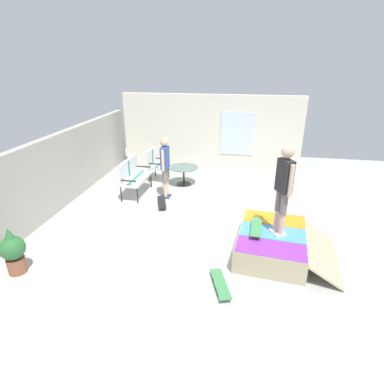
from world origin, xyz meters
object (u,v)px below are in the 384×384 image
object	(u,v)px
patio_bench	(132,174)
skateboard_on_ramp	(256,227)
skateboard_by_bench	(162,202)
person_skater	(284,184)
skateboard_spare	(220,284)
potted_plant	(13,250)
patio_table	(184,172)
patio_chair_near_house	(155,162)
skate_ramp	(273,243)
person_watching	(165,163)

from	to	relation	value
patio_bench	skateboard_on_ramp	world-z (taller)	patio_bench
skateboard_by_bench	skateboard_on_ramp	size ratio (longest dim) A/B	1.01
patio_bench	person_skater	distance (m)	4.64
skateboard_spare	skateboard_on_ramp	xyz separation A→B (m)	(1.23, -0.58, 0.48)
skateboard_on_ramp	potted_plant	size ratio (longest dim) A/B	0.88
person_skater	skateboard_by_bench	world-z (taller)	person_skater
patio_table	skateboard_on_ramp	world-z (taller)	skateboard_on_ramp
person_skater	skateboard_by_bench	bearing A→B (deg)	57.58
patio_chair_near_house	potted_plant	bearing A→B (deg)	166.98
skate_ramp	person_skater	size ratio (longest dim) A/B	1.19
skateboard_on_ramp	potted_plant	world-z (taller)	potted_plant
patio_table	potted_plant	distance (m)	5.26
skate_ramp	skateboard_by_bench	xyz separation A→B (m)	(1.77, 2.79, -0.15)
potted_plant	skateboard_spare	bearing A→B (deg)	-86.57
skate_ramp	patio_chair_near_house	size ratio (longest dim) A/B	2.06
skateboard_by_bench	patio_table	bearing A→B (deg)	-10.05
person_watching	potted_plant	bearing A→B (deg)	154.06
patio_bench	potted_plant	bearing A→B (deg)	167.58
patio_chair_near_house	person_skater	world-z (taller)	person_skater
skateboard_spare	potted_plant	distance (m)	3.74
person_skater	potted_plant	distance (m)	5.03
person_skater	skateboard_on_ramp	bearing A→B (deg)	84.55
skateboard_spare	patio_table	bearing A→B (deg)	19.03
patio_chair_near_house	person_skater	xyz separation A→B (m)	(-3.63, -3.54, 0.91)
skateboard_on_ramp	skateboard_by_bench	bearing A→B (deg)	53.98
patio_bench	patio_table	bearing A→B (deg)	-52.91
patio_chair_near_house	skateboard_by_bench	size ratio (longest dim) A/B	1.24
skateboard_by_bench	potted_plant	world-z (taller)	potted_plant
patio_chair_near_house	skateboard_spare	size ratio (longest dim) A/B	1.24
person_watching	potted_plant	distance (m)	4.23
patio_bench	person_skater	world-z (taller)	person_skater
potted_plant	skateboard_by_bench	bearing A→B (deg)	-29.90
patio_bench	patio_chair_near_house	size ratio (longest dim) A/B	1.24
skate_ramp	skateboard_on_ramp	xyz separation A→B (m)	(-0.00, 0.35, 0.33)
potted_plant	person_watching	bearing A→B (deg)	-25.94
patio_bench	patio_table	xyz separation A→B (m)	(0.98, -1.29, -0.21)
person_skater	skateboard_on_ramp	xyz separation A→B (m)	(0.04, 0.41, -0.96)
skate_ramp	patio_table	bearing A→B (deg)	36.87
skateboard_on_ramp	potted_plant	distance (m)	4.53
skate_ramp	patio_bench	size ratio (longest dim) A/B	1.67
patio_table	skate_ramp	bearing A→B (deg)	-143.13
person_skater	skate_ramp	bearing A→B (deg)	54.89
person_watching	person_skater	size ratio (longest dim) A/B	0.97
skateboard_by_bench	skateboard_spare	world-z (taller)	same
skateboard_by_bench	skateboard_spare	size ratio (longest dim) A/B	1.00
skateboard_by_bench	skateboard_on_ramp	bearing A→B (deg)	-126.02
patio_chair_near_house	patio_table	bearing A→B (deg)	-103.99
skate_ramp	person_watching	size ratio (longest dim) A/B	1.22
patio_chair_near_house	skateboard_spare	world-z (taller)	patio_chair_near_house
skateboard_by_bench	skate_ramp	bearing A→B (deg)	-122.36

